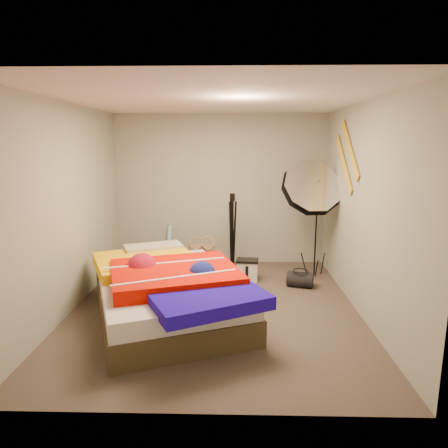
{
  "coord_description": "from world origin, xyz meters",
  "views": [
    {
      "loc": [
        0.23,
        -4.68,
        2.01
      ],
      "look_at": [
        0.1,
        0.6,
        0.95
      ],
      "focal_mm": 32.0,
      "sensor_mm": 36.0,
      "label": 1
    }
  ],
  "objects_px": {
    "wrapping_roll": "(169,244)",
    "camera_tripod": "(232,228)",
    "duffel_bag": "(300,279)",
    "camera_case": "(247,271)",
    "bed": "(168,290)",
    "tote_bag": "(202,258)",
    "photo_umbrella": "(310,189)"
  },
  "relations": [
    {
      "from": "duffel_bag",
      "to": "photo_umbrella",
      "type": "height_order",
      "value": "photo_umbrella"
    },
    {
      "from": "camera_case",
      "to": "bed",
      "type": "distance_m",
      "value": 1.61
    },
    {
      "from": "tote_bag",
      "to": "duffel_bag",
      "type": "distance_m",
      "value": 1.61
    },
    {
      "from": "camera_case",
      "to": "camera_tripod",
      "type": "bearing_deg",
      "value": 125.03
    },
    {
      "from": "wrapping_roll",
      "to": "camera_case",
      "type": "distance_m",
      "value": 1.59
    },
    {
      "from": "bed",
      "to": "camera_case",
      "type": "bearing_deg",
      "value": 52.59
    },
    {
      "from": "bed",
      "to": "photo_umbrella",
      "type": "bearing_deg",
      "value": 37.57
    },
    {
      "from": "tote_bag",
      "to": "camera_case",
      "type": "relative_size",
      "value": 1.42
    },
    {
      "from": "camera_tripod",
      "to": "wrapping_roll",
      "type": "bearing_deg",
      "value": 156.59
    },
    {
      "from": "wrapping_roll",
      "to": "bed",
      "type": "relative_size",
      "value": 0.25
    },
    {
      "from": "photo_umbrella",
      "to": "duffel_bag",
      "type": "bearing_deg",
      "value": -112.27
    },
    {
      "from": "camera_case",
      "to": "photo_umbrella",
      "type": "bearing_deg",
      "value": 17.16
    },
    {
      "from": "duffel_bag",
      "to": "camera_tripod",
      "type": "xyz_separation_m",
      "value": [
        -0.97,
        0.65,
        0.61
      ]
    },
    {
      "from": "tote_bag",
      "to": "camera_tripod",
      "type": "bearing_deg",
      "value": -8.11
    },
    {
      "from": "camera_case",
      "to": "camera_tripod",
      "type": "relative_size",
      "value": 0.24
    },
    {
      "from": "camera_case",
      "to": "bed",
      "type": "xyz_separation_m",
      "value": [
        -0.97,
        -1.27,
        0.17
      ]
    },
    {
      "from": "photo_umbrella",
      "to": "tote_bag",
      "type": "bearing_deg",
      "value": 171.26
    },
    {
      "from": "photo_umbrella",
      "to": "camera_tripod",
      "type": "distance_m",
      "value": 1.33
    },
    {
      "from": "camera_case",
      "to": "duffel_bag",
      "type": "bearing_deg",
      "value": -12.17
    },
    {
      "from": "tote_bag",
      "to": "photo_umbrella",
      "type": "relative_size",
      "value": 0.23
    },
    {
      "from": "wrapping_roll",
      "to": "camera_tripod",
      "type": "distance_m",
      "value": 1.25
    },
    {
      "from": "camera_case",
      "to": "tote_bag",
      "type": "bearing_deg",
      "value": 154.36
    },
    {
      "from": "bed",
      "to": "photo_umbrella",
      "type": "distance_m",
      "value": 2.6
    },
    {
      "from": "tote_bag",
      "to": "bed",
      "type": "xyz_separation_m",
      "value": [
        -0.26,
        -1.71,
        0.11
      ]
    },
    {
      "from": "camera_case",
      "to": "duffel_bag",
      "type": "relative_size",
      "value": 0.83
    },
    {
      "from": "tote_bag",
      "to": "camera_tripod",
      "type": "distance_m",
      "value": 0.7
    },
    {
      "from": "bed",
      "to": "photo_umbrella",
      "type": "xyz_separation_m",
      "value": [
        1.89,
        1.46,
        1.03
      ]
    },
    {
      "from": "camera_tripod",
      "to": "bed",
      "type": "bearing_deg",
      "value": -113.95
    },
    {
      "from": "wrapping_roll",
      "to": "bed",
      "type": "bearing_deg",
      "value": -81.03
    },
    {
      "from": "duffel_bag",
      "to": "camera_tripod",
      "type": "relative_size",
      "value": 0.29
    },
    {
      "from": "tote_bag",
      "to": "bed",
      "type": "distance_m",
      "value": 1.73
    },
    {
      "from": "wrapping_roll",
      "to": "camera_case",
      "type": "relative_size",
      "value": 2.16
    }
  ]
}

